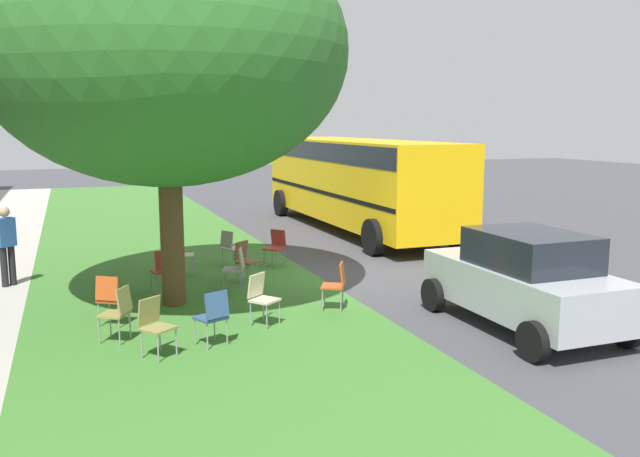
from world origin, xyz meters
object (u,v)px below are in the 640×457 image
(chair_10, at_px, (276,245))
(chair_2, at_px, (118,310))
(chair_1, at_px, (261,295))
(chair_4, at_px, (245,258))
(chair_6, at_px, (181,252))
(pedestrian_0, at_px, (6,243))
(chair_5, at_px, (163,268))
(chair_11, at_px, (230,246))
(chair_9, at_px, (213,314))
(street_tree, at_px, (165,51))
(parked_car, at_px, (524,279))
(school_bus, at_px, (356,175))
(chair_3, at_px, (236,266))
(chair_7, at_px, (155,322))
(chair_8, at_px, (337,282))
(chair_0, at_px, (111,296))

(chair_10, bearing_deg, chair_2, 138.48)
(chair_1, xyz_separation_m, chair_4, (3.15, -0.53, 0.00))
(chair_6, bearing_deg, pedestrian_0, 87.08)
(chair_5, distance_m, chair_11, 2.65)
(chair_4, height_order, chair_9, same)
(street_tree, xyz_separation_m, parked_car, (-3.60, -5.23, -3.83))
(chair_10, distance_m, school_bus, 6.06)
(chair_1, bearing_deg, chair_3, -3.80)
(chair_5, bearing_deg, chair_7, 170.51)
(chair_8, bearing_deg, chair_11, 12.85)
(chair_6, bearing_deg, chair_4, -135.34)
(school_bus, bearing_deg, chair_9, 145.38)
(chair_7, bearing_deg, chair_9, -81.35)
(chair_9, relative_size, pedestrian_0, 0.52)
(chair_6, bearing_deg, chair_0, 153.58)
(chair_7, xyz_separation_m, chair_8, (1.35, -3.43, 0.00))
(street_tree, distance_m, chair_8, 5.18)
(chair_5, height_order, chair_7, same)
(chair_0, xyz_separation_m, pedestrian_0, (3.69, 1.84, 0.41))
(chair_0, bearing_deg, chair_2, -176.12)
(parked_car, height_order, pedestrian_0, pedestrian_0)
(parked_car, bearing_deg, pedestrian_0, 52.89)
(chair_3, xyz_separation_m, chair_7, (-3.38, 2.04, 0.00))
(chair_3, distance_m, chair_10, 2.43)
(street_tree, xyz_separation_m, school_bus, (6.90, -6.81, -2.91))
(chair_4, bearing_deg, chair_9, 158.90)
(street_tree, relative_size, chair_5, 8.07)
(chair_4, height_order, chair_7, same)
(school_bus, bearing_deg, chair_6, 125.24)
(chair_2, bearing_deg, chair_7, -153.04)
(chair_11, height_order, school_bus, school_bus)
(chair_10, bearing_deg, chair_8, 179.18)
(chair_11, bearing_deg, pedestrian_0, 92.13)
(parked_car, distance_m, school_bus, 10.66)
(chair_1, distance_m, chair_2, 2.33)
(chair_10, bearing_deg, chair_3, 143.52)
(chair_1, bearing_deg, chair_2, 91.29)
(chair_3, xyz_separation_m, parked_car, (-4.17, -3.87, 0.32))
(chair_3, height_order, chair_7, same)
(chair_8, bearing_deg, parked_car, -130.76)
(chair_0, xyz_separation_m, chair_8, (-0.42, -3.94, 0.00))
(parked_car, distance_m, pedestrian_0, 10.37)
(chair_11, relative_size, pedestrian_0, 0.52)
(chair_5, xyz_separation_m, school_bus, (5.98, -6.88, 1.24))
(chair_2, xyz_separation_m, chair_5, (2.84, -1.07, 0.00))
(chair_10, height_order, chair_11, same)
(pedestrian_0, bearing_deg, chair_3, -115.33)
(chair_6, xyz_separation_m, school_bus, (4.43, -6.27, 1.24))
(chair_3, height_order, chair_9, same)
(chair_1, bearing_deg, chair_6, 8.50)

